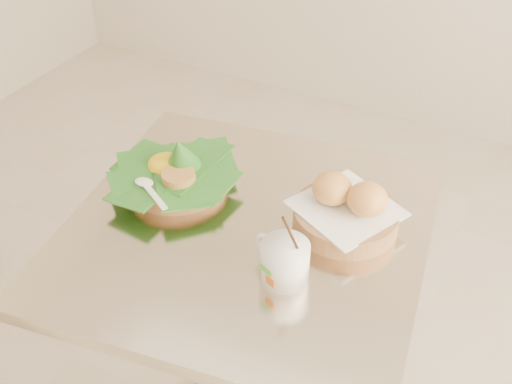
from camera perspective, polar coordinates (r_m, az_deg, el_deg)
The scene contains 4 objects.
cafe_table at distance 1.43m, azimuth -0.72°, elevation -9.78°, with size 0.79×0.79×0.75m.
rice_basket at distance 1.37m, azimuth -7.12°, elevation 1.79°, with size 0.26×0.26×0.13m.
bread_basket at distance 1.27m, azimuth 8.07°, elevation -1.59°, with size 0.23×0.23×0.11m.
coffee_mug at distance 1.15m, azimuth 2.49°, elevation -6.05°, with size 0.12×0.10×0.15m.
Camera 1 is at (0.61, -0.83, 1.58)m, focal length 45.00 mm.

